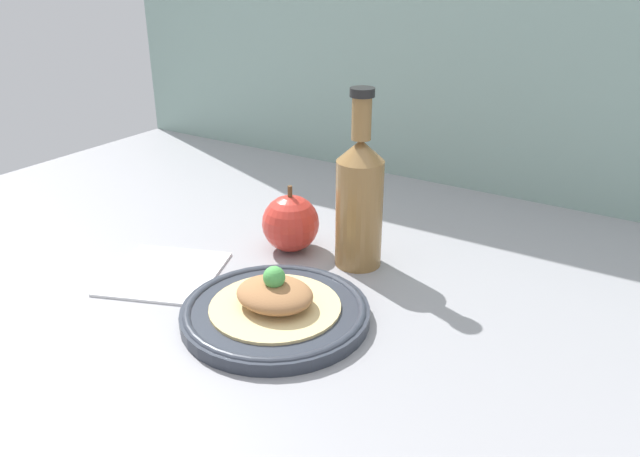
{
  "coord_description": "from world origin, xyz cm",
  "views": [
    {
      "loc": [
        34.57,
        -62.25,
        43.3
      ],
      "look_at": [
        -6.57,
        2.18,
        9.29
      ],
      "focal_mm": 35.0,
      "sensor_mm": 36.0,
      "label": 1
    }
  ],
  "objects_px": {
    "plate": "(275,312)",
    "apple": "(291,223)",
    "plated_food": "(275,297)",
    "cider_bottle": "(359,199)"
  },
  "relations": [
    {
      "from": "cider_bottle",
      "to": "plated_food",
      "type": "bearing_deg",
      "value": -93.35
    },
    {
      "from": "cider_bottle",
      "to": "apple",
      "type": "bearing_deg",
      "value": -172.77
    },
    {
      "from": "plate",
      "to": "apple",
      "type": "relative_size",
      "value": 2.27
    },
    {
      "from": "plate",
      "to": "plated_food",
      "type": "relative_size",
      "value": 1.44
    },
    {
      "from": "plated_food",
      "to": "apple",
      "type": "height_order",
      "value": "apple"
    },
    {
      "from": "plated_food",
      "to": "apple",
      "type": "distance_m",
      "value": 0.21
    },
    {
      "from": "plate",
      "to": "apple",
      "type": "bearing_deg",
      "value": 119.44
    },
    {
      "from": "cider_bottle",
      "to": "apple",
      "type": "distance_m",
      "value": 0.13
    },
    {
      "from": "plate",
      "to": "plated_food",
      "type": "xyz_separation_m",
      "value": [
        -0.0,
        -0.0,
        0.02
      ]
    },
    {
      "from": "plated_food",
      "to": "cider_bottle",
      "type": "relative_size",
      "value": 0.64
    }
  ]
}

